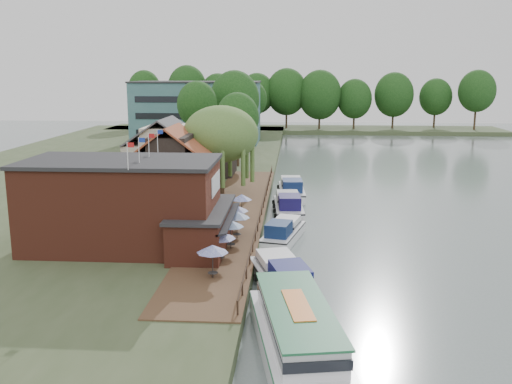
{
  "coord_description": "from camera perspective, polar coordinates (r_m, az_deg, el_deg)",
  "views": [
    {
      "loc": [
        -2.08,
        -45.11,
        15.11
      ],
      "look_at": [
        -6.0,
        12.0,
        3.0
      ],
      "focal_mm": 40.0,
      "sensor_mm": 36.0,
      "label": 1
    }
  ],
  "objects": [
    {
      "name": "cruiser_2",
      "position": [
        61.65,
        3.27,
        -1.09
      ],
      "size": [
        3.97,
        10.29,
        2.45
      ],
      "primitive_type": null,
      "rotation": [
        0.0,
        0.0,
        0.07
      ],
      "color": "silver",
      "rests_on": "ground"
    },
    {
      "name": "umbrella_4",
      "position": [
        51.06,
        -2.05,
        -2.61
      ],
      "size": [
        2.33,
        2.33,
        2.38
      ],
      "primitive_type": null,
      "color": "navy",
      "rests_on": "quay_deck"
    },
    {
      "name": "cruiser_0",
      "position": [
        40.35,
        2.66,
        -8.14
      ],
      "size": [
        6.09,
        10.84,
        2.52
      ],
      "primitive_type": null,
      "rotation": [
        0.0,
        0.0,
        0.28
      ],
      "color": "white",
      "rests_on": "ground"
    },
    {
      "name": "hotel_block",
      "position": [
        117.09,
        -5.93,
        7.98
      ],
      "size": [
        25.4,
        12.4,
        12.3
      ],
      "primitive_type": null,
      "color": "#38666B",
      "rests_on": "land_bank"
    },
    {
      "name": "bank_tree_3",
      "position": [
        125.21,
        -0.51,
        8.3
      ],
      "size": [
        7.0,
        7.0,
        12.31
      ],
      "primitive_type": null,
      "color": "#143811",
      "rests_on": "land_bank"
    },
    {
      "name": "cottage_a",
      "position": [
        61.3,
        -8.3,
        2.56
      ],
      "size": [
        8.6,
        7.6,
        8.5
      ],
      "primitive_type": null,
      "color": "black",
      "rests_on": "land_bank"
    },
    {
      "name": "willow",
      "position": [
        65.27,
        -3.53,
        4.09
      ],
      "size": [
        8.6,
        8.6,
        10.43
      ],
      "primitive_type": null,
      "color": "#476B2D",
      "rests_on": "land_bank"
    },
    {
      "name": "umbrella_3",
      "position": [
        48.74,
        -1.91,
        -3.31
      ],
      "size": [
        2.24,
        2.24,
        2.38
      ],
      "primitive_type": null,
      "color": "navy",
      "rests_on": "quay_deck"
    },
    {
      "name": "bank_tree_4",
      "position": [
        133.29,
        -3.09,
        8.46
      ],
      "size": [
        6.14,
        6.14,
        12.1
      ],
      "primitive_type": null,
      "color": "#143811",
      "rests_on": "land_bank"
    },
    {
      "name": "umbrella_0",
      "position": [
        39.69,
        -4.35,
        -6.94
      ],
      "size": [
        2.22,
        2.22,
        2.38
      ],
      "primitive_type": null,
      "color": "navy",
      "rests_on": "quay_deck"
    },
    {
      "name": "quay_rail",
      "position": [
        57.34,
        0.6,
        -1.79
      ],
      "size": [
        0.2,
        49.0,
        1.0
      ],
      "primitive_type": null,
      "color": "black",
      "rests_on": "land_bank"
    },
    {
      "name": "bank_tree_1",
      "position": [
        97.03,
        -5.86,
        7.28
      ],
      "size": [
        6.78,
        6.78,
        12.65
      ],
      "primitive_type": null,
      "color": "#143811",
      "rests_on": "land_bank"
    },
    {
      "name": "tour_boat",
      "position": [
        30.73,
        4.41,
        -14.25
      ],
      "size": [
        6.48,
        14.77,
        3.12
      ],
      "primitive_type": null,
      "rotation": [
        0.0,
        0.0,
        0.18
      ],
      "color": "silver",
      "rests_on": "ground"
    },
    {
      "name": "bank_tree_0",
      "position": [
        86.32,
        -1.86,
        6.26
      ],
      "size": [
        6.5,
        6.5,
        11.14
      ],
      "primitive_type": null,
      "color": "#143811",
      "rests_on": "land_bank"
    },
    {
      "name": "ground",
      "position": [
        47.62,
        6.27,
        -6.63
      ],
      "size": [
        260.0,
        260.0,
        0.0
      ],
      "primitive_type": "plane",
      "color": "slate",
      "rests_on": "ground"
    },
    {
      "name": "land_bank",
      "position": [
        86.09,
        -15.07,
        1.76
      ],
      "size": [
        50.0,
        140.0,
        1.0
      ],
      "primitive_type": "cube",
      "color": "#384728",
      "rests_on": "ground"
    },
    {
      "name": "bank_tree_5",
      "position": [
        140.97,
        -2.59,
        8.65
      ],
      "size": [
        6.94,
        6.94,
        12.07
      ],
      "primitive_type": null,
      "color": "#143811",
      "rests_on": "land_bank"
    },
    {
      "name": "quay_deck",
      "position": [
        57.18,
        -2.14,
        -2.3
      ],
      "size": [
        6.0,
        50.0,
        0.1
      ],
      "primitive_type": "cube",
      "color": "#47301E",
      "rests_on": "land_bank"
    },
    {
      "name": "swan",
      "position": [
        37.97,
        3.25,
        -11.16
      ],
      "size": [
        0.44,
        0.44,
        0.44
      ],
      "primitive_type": "sphere",
      "color": "white",
      "rests_on": "ground"
    },
    {
      "name": "umbrella_1",
      "position": [
        42.88,
        -3.63,
        -5.48
      ],
      "size": [
        2.4,
        2.4,
        2.38
      ],
      "primitive_type": null,
      "color": "navy",
      "rests_on": "quay_deck"
    },
    {
      "name": "cottage_c",
      "position": [
        79.63,
        -4.73,
        4.79
      ],
      "size": [
        7.6,
        7.6,
        8.5
      ],
      "primitive_type": null,
      "color": "black",
      "rests_on": "land_bank"
    },
    {
      "name": "cruiser_3",
      "position": [
        70.05,
        3.58,
        0.52
      ],
      "size": [
        3.89,
        10.48,
        2.52
      ],
      "primitive_type": null,
      "rotation": [
        0.0,
        0.0,
        0.05
      ],
      "color": "white",
      "rests_on": "ground"
    },
    {
      "name": "umbrella_2",
      "position": [
        46.01,
        -2.54,
        -4.25
      ],
      "size": [
        2.14,
        2.14,
        2.38
      ],
      "primitive_type": null,
      "color": "#1A4A8F",
      "rests_on": "quay_deck"
    },
    {
      "name": "pub",
      "position": [
        46.88,
        -10.91,
        -1.17
      ],
      "size": [
        20.0,
        11.0,
        7.3
      ],
      "primitive_type": null,
      "color": "maroon",
      "rests_on": "land_bank"
    },
    {
      "name": "cruiser_1",
      "position": [
        51.96,
        2.74,
        -3.75
      ],
      "size": [
        4.81,
        9.37,
        2.13
      ],
      "primitive_type": null,
      "rotation": [
        0.0,
        0.0,
        -0.22
      ],
      "color": "white",
      "rests_on": "ground"
    },
    {
      "name": "bank_tree_2",
      "position": [
        104.16,
        -2.15,
        8.14
      ],
      "size": [
        8.97,
        8.97,
        14.42
      ],
      "primitive_type": null,
      "color": "#143811",
      "rests_on": "land_bank"
    },
    {
      "name": "cottage_b",
      "position": [
        71.6,
        -8.98,
        3.88
      ],
      "size": [
        9.6,
        8.6,
        8.5
      ],
      "primitive_type": null,
      "color": "beige",
      "rests_on": "land_bank"
    },
    {
      "name": "umbrella_5",
      "position": [
        55.45,
        -1.43,
        -1.43
      ],
      "size": [
        2.02,
        2.02,
        2.38
      ],
      "primitive_type": null,
      "color": "#1C309B",
      "rests_on": "quay_deck"
    }
  ]
}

